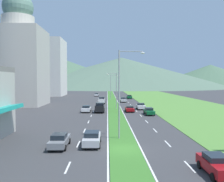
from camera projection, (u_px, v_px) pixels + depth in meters
ground_plane at (125, 150)px, 25.44m from camera, size 600.00×600.00×0.00m
grass_median at (112, 101)px, 85.37m from camera, size 3.20×240.00×0.06m
grass_verge_right at (171, 101)px, 85.77m from camera, size 24.00×240.00×0.06m
lane_dash_left_2 at (68, 167)px, 20.20m from camera, size 0.16×2.80×0.01m
lane_dash_left_3 at (78, 144)px, 27.63m from camera, size 0.16×2.80×0.01m
lane_dash_left_4 at (85, 131)px, 35.05m from camera, size 0.16×2.80×0.01m
lane_dash_left_5 at (89, 122)px, 42.47m from camera, size 0.16×2.80×0.01m
lane_dash_left_6 at (91, 116)px, 49.89m from camera, size 0.16×2.80×0.01m
lane_dash_left_7 at (93, 111)px, 57.31m from camera, size 0.16×2.80×0.01m
lane_dash_left_8 at (95, 108)px, 64.73m from camera, size 0.16×2.80×0.01m
lane_dash_left_9 at (96, 105)px, 72.16m from camera, size 0.16×2.80×0.01m
lane_dash_left_10 at (97, 103)px, 79.58m from camera, size 0.16×2.80×0.01m
lane_dash_left_11 at (98, 101)px, 87.00m from camera, size 0.16×2.80×0.01m
lane_dash_left_12 at (99, 99)px, 94.42m from camera, size 0.16×2.80×0.01m
lane_dash_left_13 at (99, 98)px, 101.84m from camera, size 0.16×2.80×0.01m
lane_dash_right_2 at (190, 166)px, 20.40m from camera, size 0.16×2.80×0.01m
lane_dash_right_3 at (168, 144)px, 27.82m from camera, size 0.16×2.80×0.01m
lane_dash_right_4 at (155, 130)px, 35.24m from camera, size 0.16×2.80×0.01m
lane_dash_right_5 at (147, 122)px, 42.67m from camera, size 0.16×2.80×0.01m
lane_dash_right_6 at (141, 116)px, 50.09m from camera, size 0.16×2.80×0.01m
lane_dash_right_7 at (137, 111)px, 57.51m from camera, size 0.16×2.80×0.01m
lane_dash_right_8 at (133, 108)px, 64.93m from camera, size 0.16×2.80×0.01m
lane_dash_right_9 at (131, 105)px, 72.35m from camera, size 0.16×2.80×0.01m
lane_dash_right_10 at (128, 103)px, 79.77m from camera, size 0.16×2.80×0.01m
lane_dash_right_11 at (127, 101)px, 87.20m from camera, size 0.16×2.80×0.01m
lane_dash_right_12 at (125, 99)px, 94.62m from camera, size 0.16×2.80×0.01m
lane_dash_right_13 at (124, 98)px, 102.04m from camera, size 0.16×2.80×0.01m
edge_line_median_left at (107, 101)px, 85.34m from camera, size 0.16×240.00×0.01m
edge_line_median_right at (117, 101)px, 85.40m from camera, size 0.16×240.00×0.01m
domed_building at (19, 58)px, 70.69m from camera, size 14.50×14.50×32.67m
midrise_colored at (45, 68)px, 116.56m from camera, size 17.89×17.89×26.78m
hill_far_left at (47, 70)px, 297.34m from camera, size 224.22×224.22×40.40m
hill_far_center at (121, 72)px, 279.48m from camera, size 235.50×235.50×33.65m
hill_far_right at (210, 76)px, 295.44m from camera, size 145.43×145.43×26.53m
street_lamp_near at (122, 89)px, 29.89m from camera, size 3.27×0.32×10.94m
street_lamp_mid at (115, 88)px, 61.24m from camera, size 2.61×0.28×9.14m
street_lamp_far at (111, 85)px, 92.51m from camera, size 3.02×0.47×9.30m
car_0 at (130, 109)px, 56.26m from camera, size 1.99×4.34×1.33m
car_1 at (60, 140)px, 26.27m from camera, size 1.86×4.57×1.51m
car_2 at (149, 111)px, 51.33m from camera, size 1.88×4.65×1.49m
car_3 at (217, 164)px, 18.66m from camera, size 1.90×4.20×1.50m
car_4 at (92, 138)px, 27.09m from camera, size 1.95×4.66×1.57m
car_5 at (86, 109)px, 55.66m from camera, size 2.02×4.52×1.52m
car_6 at (97, 95)px, 111.96m from camera, size 1.88×4.33×1.47m
car_7 at (123, 100)px, 81.24m from camera, size 2.03×4.24×1.62m
car_8 at (141, 106)px, 60.87m from camera, size 2.04×4.18×1.59m
car_9 at (129, 97)px, 96.81m from camera, size 2.01×4.12×1.47m
pickup_truck_0 at (100, 108)px, 55.87m from camera, size 2.18×5.40×2.00m
pickup_truck_1 at (102, 100)px, 76.43m from camera, size 2.18×5.40×2.00m
motorcycle_rider at (100, 106)px, 61.82m from camera, size 0.36×2.00×1.80m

